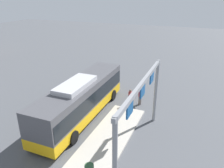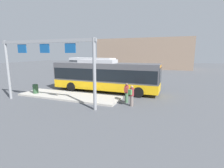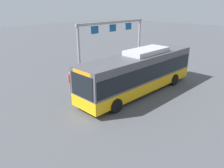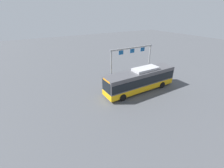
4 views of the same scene
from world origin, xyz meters
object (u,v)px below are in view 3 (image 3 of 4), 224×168
bus_main (139,71)px  person_boarding (70,81)px  trash_bin (146,63)px  person_waiting_near (82,82)px

bus_main → person_boarding: bus_main is taller
bus_main → person_boarding: (3.95, -3.94, -0.92)m
person_boarding → trash_bin: bearing=108.3°
trash_bin → person_boarding: bearing=-0.7°
person_waiting_near → trash_bin: size_ratio=1.86×
bus_main → person_waiting_near: bearing=-44.2°
person_boarding → trash_bin: (-9.91, 0.13, -0.28)m
person_boarding → person_waiting_near: 1.00m
bus_main → person_waiting_near: bus_main is taller
person_waiting_near → bus_main: bearing=44.0°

